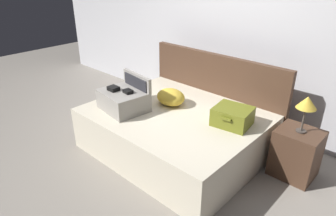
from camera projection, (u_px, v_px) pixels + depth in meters
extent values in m
plane|color=gray|center=(152.00, 164.00, 3.49)|extent=(12.00, 12.00, 0.00)
cube|color=silver|center=(237.00, 30.00, 4.02)|extent=(8.00, 0.10, 2.60)
cube|color=beige|center=(175.00, 132.00, 3.64)|extent=(1.98, 1.56, 0.52)
cube|color=#4C3323|center=(215.00, 92.00, 4.07)|extent=(2.02, 0.08, 1.06)
cube|color=gray|center=(122.00, 101.00, 3.54)|extent=(0.59, 0.48, 0.23)
cube|color=#28282D|center=(122.00, 98.00, 3.53)|extent=(0.52, 0.42, 0.16)
cube|color=black|center=(113.00, 89.00, 3.52)|extent=(0.13, 0.11, 0.05)
cube|color=black|center=(128.00, 92.00, 3.45)|extent=(0.12, 0.10, 0.04)
cube|color=gray|center=(137.00, 90.00, 3.63)|extent=(0.53, 0.12, 0.41)
cube|color=#28282D|center=(136.00, 90.00, 3.62)|extent=(0.45, 0.08, 0.34)
cube|color=olive|center=(232.00, 118.00, 3.24)|extent=(0.43, 0.39, 0.14)
cube|color=#28282D|center=(232.00, 117.00, 3.23)|extent=(0.38, 0.34, 0.10)
cube|color=#99999E|center=(226.00, 111.00, 3.20)|extent=(0.08, 0.11, 0.05)
cube|color=olive|center=(233.00, 110.00, 3.19)|extent=(0.43, 0.39, 0.05)
cube|color=olive|center=(226.00, 119.00, 3.07)|extent=(0.12, 0.04, 0.02)
ellipsoid|color=gold|center=(171.00, 97.00, 3.69)|extent=(0.38, 0.31, 0.20)
cube|color=#4C3323|center=(296.00, 153.00, 3.21)|extent=(0.44, 0.40, 0.54)
cylinder|color=#3F3833|center=(301.00, 131.00, 3.09)|extent=(0.10, 0.10, 0.01)
cylinder|color=#4C443D|center=(303.00, 119.00, 3.03)|extent=(0.02, 0.02, 0.25)
cone|color=gold|center=(307.00, 102.00, 2.95)|extent=(0.20, 0.20, 0.13)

